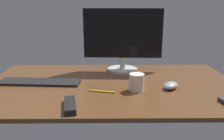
{
  "coord_description": "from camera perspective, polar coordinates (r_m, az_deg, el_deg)",
  "views": [
    {
      "loc": [
        -1.19,
        -129.1,
        46.44
      ],
      "look_at": [
        0.24,
        7.19,
        8.0
      ],
      "focal_mm": 39.1,
      "sensor_mm": 36.0,
      "label": 1
    }
  ],
  "objects": [
    {
      "name": "desk",
      "position": [
        1.37,
        -0.07,
        -3.64
      ],
      "size": [
        140.0,
        84.0,
        2.0
      ],
      "primitive_type": "cube",
      "color": "brown",
      "rests_on": "ground"
    },
    {
      "name": "monitor",
      "position": [
        1.58,
        2.54,
        7.21
      ],
      "size": [
        50.49,
        19.62,
        40.36
      ],
      "rotation": [
        0.0,
        0.0,
        -0.05
      ],
      "color": "silver",
      "rests_on": "desk"
    },
    {
      "name": "keyboard",
      "position": [
        1.43,
        -16.58,
        -2.71
      ],
      "size": [
        46.06,
        14.95,
        1.32
      ],
      "primitive_type": "cube",
      "rotation": [
        0.0,
        0.0,
        -0.07
      ],
      "color": "black",
      "rests_on": "desk"
    },
    {
      "name": "computer_mouse",
      "position": [
        1.32,
        13.53,
        -3.55
      ],
      "size": [
        11.26,
        11.74,
        3.62
      ],
      "primitive_type": "ellipsoid",
      "rotation": [
        0.0,
        0.0,
        0.89
      ],
      "color": "#999EA5",
      "rests_on": "desk"
    },
    {
      "name": "tv_remote",
      "position": [
        1.08,
        -9.8,
        -8.11
      ],
      "size": [
        7.58,
        16.83,
        2.51
      ],
      "primitive_type": "cube",
      "rotation": [
        0.0,
        0.0,
        -1.39
      ],
      "color": "black",
      "rests_on": "desk"
    },
    {
      "name": "coffee_mug",
      "position": [
        1.26,
        5.79,
        -2.87
      ],
      "size": [
        7.7,
        7.7,
        8.94
      ],
      "primitive_type": "cylinder",
      "color": "silver",
      "rests_on": "desk"
    },
    {
      "name": "pen",
      "position": [
        1.24,
        -2.33,
        -5.03
      ],
      "size": [
        13.35,
        4.04,
        0.91
      ],
      "primitive_type": "cylinder",
      "rotation": [
        0.0,
        1.57,
        -0.24
      ],
      "color": "yellow",
      "rests_on": "desk"
    }
  ]
}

